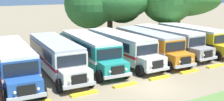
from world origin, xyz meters
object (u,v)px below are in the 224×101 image
object	(u,v)px
parked_bus_slot_3	(90,49)
parked_bus_slot_7	(192,37)
parked_bus_slot_5	(148,43)
parked_bus_slot_2	(56,54)
broad_shade_tree	(106,1)
parked_bus_slot_4	(121,46)
parked_bus_slot_6	(168,39)
parked_bus_slot_1	(13,61)

from	to	relation	value
parked_bus_slot_3	parked_bus_slot_7	xyz separation A→B (m)	(13.28, -0.21, 0.00)
parked_bus_slot_5	parked_bus_slot_7	distance (m)	6.77
parked_bus_slot_2	broad_shade_tree	xyz separation A→B (m)	(11.92, 12.36, 3.88)
parked_bus_slot_4	parked_bus_slot_5	bearing A→B (deg)	85.48
parked_bus_slot_6	parked_bus_slot_7	distance (m)	3.50
parked_bus_slot_4	parked_bus_slot_6	size ratio (longest dim) A/B	1.00
parked_bus_slot_5	parked_bus_slot_4	bearing A→B (deg)	-91.18
parked_bus_slot_4	parked_bus_slot_5	world-z (taller)	same
parked_bus_slot_3	parked_bus_slot_6	bearing A→B (deg)	94.47
parked_bus_slot_1	parked_bus_slot_2	world-z (taller)	same
parked_bus_slot_7	parked_bus_slot_4	bearing A→B (deg)	-87.18
parked_bus_slot_5	broad_shade_tree	size ratio (longest dim) A/B	0.82
parked_bus_slot_2	parked_bus_slot_6	size ratio (longest dim) A/B	1.01
parked_bus_slot_1	broad_shade_tree	xyz separation A→B (m)	(15.57, 12.65, 3.88)
parked_bus_slot_2	parked_bus_slot_4	bearing A→B (deg)	94.30
parked_bus_slot_2	parked_bus_slot_7	distance (m)	16.77
parked_bus_slot_6	parked_bus_slot_2	bearing A→B (deg)	-87.97
parked_bus_slot_1	parked_bus_slot_7	xyz separation A→B (m)	(20.41, 0.52, 0.00)
parked_bus_slot_1	parked_bus_slot_4	world-z (taller)	same
parked_bus_slot_1	broad_shade_tree	size ratio (longest dim) A/B	0.82
parked_bus_slot_1	parked_bus_slot_2	xyz separation A→B (m)	(3.65, 0.29, 0.00)
parked_bus_slot_3	parked_bus_slot_4	distance (m)	3.29
parked_bus_slot_1	parked_bus_slot_7	bearing A→B (deg)	94.59
parked_bus_slot_7	parked_bus_slot_6	bearing A→B (deg)	-92.52
parked_bus_slot_4	parked_bus_slot_2	bearing A→B (deg)	-88.84
parked_bus_slot_5	parked_bus_slot_6	bearing A→B (deg)	104.74
parked_bus_slot_2	broad_shade_tree	size ratio (longest dim) A/B	0.82
parked_bus_slot_1	broad_shade_tree	world-z (taller)	broad_shade_tree
parked_bus_slot_6	broad_shade_tree	xyz separation A→B (m)	(-1.36, 11.84, 3.88)
parked_bus_slot_2	parked_bus_slot_7	world-z (taller)	same
parked_bus_slot_1	parked_bus_slot_4	xyz separation A→B (m)	(10.41, 0.41, 0.00)
parked_bus_slot_4	parked_bus_slot_5	size ratio (longest dim) A/B	0.99
parked_bus_slot_2	parked_bus_slot_3	size ratio (longest dim) A/B	1.00
parked_bus_slot_2	parked_bus_slot_6	xyz separation A→B (m)	(13.28, 0.52, 0.00)
parked_bus_slot_6	parked_bus_slot_7	world-z (taller)	same
parked_bus_slot_3	parked_bus_slot_5	distance (m)	6.55
parked_bus_slot_6	parked_bus_slot_7	bearing A→B (deg)	85.04
parked_bus_slot_2	broad_shade_tree	world-z (taller)	broad_shade_tree
parked_bus_slot_5	parked_bus_slot_6	size ratio (longest dim) A/B	1.01
parked_bus_slot_5	parked_bus_slot_7	bearing A→B (deg)	96.51
parked_bus_slot_2	broad_shade_tree	distance (m)	17.60
parked_bus_slot_2	parked_bus_slot_7	size ratio (longest dim) A/B	1.00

